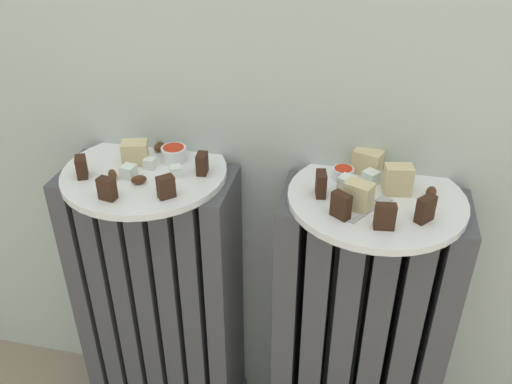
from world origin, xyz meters
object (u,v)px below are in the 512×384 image
Objects in this scene: plate_left at (145,173)px; jam_bowl_right at (343,173)px; fork at (373,208)px; jam_bowl_left at (174,153)px; radiator_right at (357,337)px; radiator_left at (161,306)px; plate_right at (376,199)px.

plate_left is 0.35m from jam_bowl_right.
fork is (0.05, -0.08, -0.01)m from jam_bowl_right.
plate_left is 0.06m from jam_bowl_left.
radiator_right is 6.73× the size of fork.
plate_right is at bearing -0.00° from radiator_left.
jam_bowl_left is at bearing 48.31° from plate_left.
plate_left is 7.90× the size of jam_bowl_right.
plate_left is 6.35× the size of jam_bowl_left.
jam_bowl_right is at bearing 122.81° from fork.
plate_right is at bearing 180.00° from radiator_right.
radiator_right is 2.12× the size of plate_left.
fork is at bearing -96.64° from radiator_right.
jam_bowl_right is at bearing 143.55° from plate_right.
plate_right is 6.35× the size of jam_bowl_left.
radiator_left is 0.52m from fork.
jam_bowl_left is (0.04, 0.04, 0.34)m from radiator_left.
plate_right reaches higher than radiator_right.
plate_left is at bearing 180.00° from plate_right.
radiator_left is at bearing -172.79° from jam_bowl_right.
radiator_right is 16.71× the size of jam_bowl_right.
radiator_left is 13.43× the size of jam_bowl_left.
plate_right is (-0.00, 0.00, 0.32)m from radiator_right.
plate_right is at bearing 83.36° from fork.
plate_right reaches higher than radiator_left.
jam_bowl_right is at bearing 143.55° from radiator_right.
fork is at bearing -13.40° from jam_bowl_left.
jam_bowl_right is 0.40× the size of fork.
radiator_left is 6.73× the size of fork.
jam_bowl_left is at bearing 172.96° from plate_right.
jam_bowl_left is (-0.36, 0.04, 0.34)m from radiator_right.
plate_right is 0.37m from jam_bowl_left.
fork reaches higher than radiator_right.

